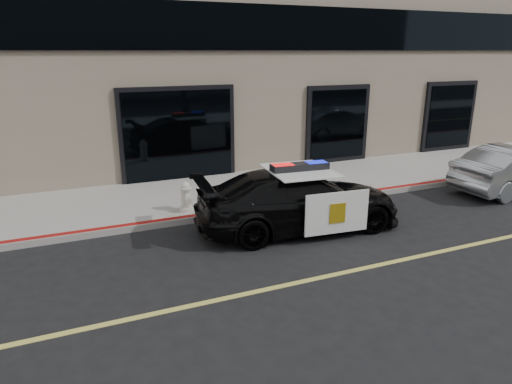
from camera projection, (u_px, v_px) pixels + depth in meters
name	position (u px, v px, depth m)	size (l,w,h in m)	color
ground	(333.00, 275.00, 8.15)	(120.00, 120.00, 0.00)	black
sidewalk_n	(231.00, 192.00, 12.74)	(60.00, 3.50, 0.15)	gray
police_car	(299.00, 200.00, 10.12)	(2.71, 4.95, 1.51)	black
fire_hydrant	(186.00, 197.00, 10.90)	(0.33, 0.46, 0.73)	silver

